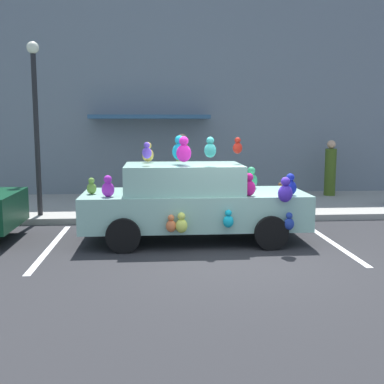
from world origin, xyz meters
name	(u,v)px	position (x,y,z in m)	size (l,w,h in m)	color
ground_plane	(235,257)	(0.00, 0.00, 0.00)	(60.00, 60.00, 0.00)	#262628
sidewalk	(205,205)	(0.00, 5.00, 0.07)	(24.00, 4.00, 0.15)	gray
storefront_building	(198,97)	(-0.02, 7.14, 3.19)	(24.00, 1.25, 6.40)	slate
parking_stripe_front	(330,241)	(2.10, 1.00, 0.00)	(0.12, 3.60, 0.01)	silver
parking_stripe_rear	(51,247)	(-3.40, 1.00, 0.00)	(0.12, 3.60, 0.01)	silver
plush_covered_car	(192,201)	(-0.67, 1.30, 0.81)	(4.43, 1.98, 2.11)	#8BB9A8
teddy_bear_on_sidewalk	(283,197)	(1.89, 3.80, 0.47)	(0.37, 0.30, 0.70)	brown
street_lamp_post	(36,111)	(-4.18, 3.50, 2.63)	(0.28, 0.28, 4.07)	black
pedestrian_near_shopfront	(330,170)	(3.97, 6.10, 0.95)	(0.34, 0.34, 1.70)	#3F561B
pedestrian_by_lamp	(182,170)	(-0.64, 5.19, 1.06)	(0.33, 0.33, 1.91)	#9BAB5A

